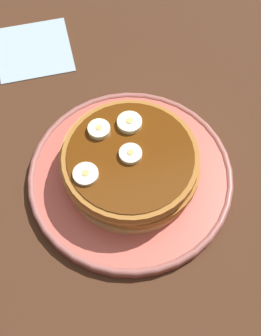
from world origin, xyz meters
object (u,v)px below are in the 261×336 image
(pancake_stack, at_px, (132,163))
(banana_slice_3, at_px, (129,123))
(napkin, at_px, (34,49))
(plate, at_px, (131,176))
(banana_slice_2, at_px, (86,174))
(banana_slice_0, at_px, (134,155))
(banana_slice_1, at_px, (99,130))

(pancake_stack, relative_size, banana_slice_3, 5.65)
(pancake_stack, height_order, napkin, pancake_stack)
(plate, distance_m, banana_slice_2, 0.08)
(plate, height_order, banana_slice_0, banana_slice_0)
(pancake_stack, height_order, banana_slice_1, banana_slice_1)
(banana_slice_2, xyz_separation_m, napkin, (0.03, -0.26, -0.06))
(pancake_stack, relative_size, banana_slice_0, 6.32)
(napkin, bearing_deg, banana_slice_3, 115.59)
(plate, distance_m, pancake_stack, 0.03)
(banana_slice_1, distance_m, napkin, 0.22)
(plate, xyz_separation_m, banana_slice_3, (-0.01, -0.04, 0.06))
(plate, height_order, banana_slice_3, banana_slice_3)
(banana_slice_0, xyz_separation_m, banana_slice_3, (-0.01, -0.05, 0.00))
(pancake_stack, height_order, banana_slice_3, banana_slice_3)
(pancake_stack, xyz_separation_m, banana_slice_3, (-0.01, -0.04, 0.03))
(banana_slice_3, bearing_deg, napkin, -64.41)
(banana_slice_1, xyz_separation_m, banana_slice_3, (-0.04, -0.00, -0.00))
(pancake_stack, distance_m, banana_slice_3, 0.05)
(plate, distance_m, banana_slice_0, 0.06)
(banana_slice_2, bearing_deg, napkin, -82.80)
(banana_slice_1, bearing_deg, pancake_stack, 128.19)
(pancake_stack, relative_size, napkin, 1.56)
(plate, relative_size, napkin, 2.37)
(napkin, bearing_deg, banana_slice_2, 97.20)
(pancake_stack, distance_m, napkin, 0.27)
(plate, height_order, napkin, plate)
(pancake_stack, bearing_deg, napkin, -69.53)
(plate, relative_size, banana_slice_2, 8.75)
(banana_slice_3, bearing_deg, banana_slice_1, 1.24)
(banana_slice_3, bearing_deg, plate, 77.74)
(banana_slice_1, relative_size, napkin, 0.25)
(banana_slice_0, distance_m, banana_slice_2, 0.06)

